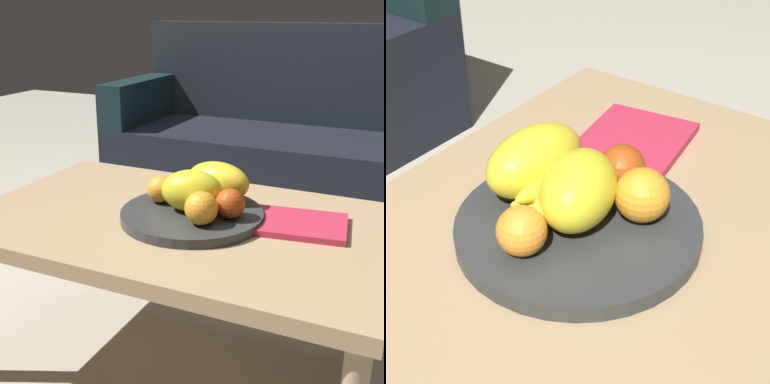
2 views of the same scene
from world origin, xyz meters
The scene contains 9 objects.
coffee_table centered at (0.00, 0.00, 0.41)m, with size 1.10×0.68×0.46m.
fruit_bowl centered at (0.04, 0.00, 0.47)m, with size 0.37×0.37×0.03m, color #303333.
melon_large_front centered at (0.04, 0.00, 0.53)m, with size 0.16×0.11×0.11m, color yellow.
melon_smaller_beside centered at (0.06, 0.10, 0.53)m, with size 0.18×0.11×0.11m, color yellow.
orange_front centered at (-0.07, 0.02, 0.52)m, with size 0.07×0.07×0.07m, color orange.
orange_left centered at (0.09, -0.07, 0.52)m, with size 0.08×0.08×0.08m, color orange.
apple_front centered at (0.14, -0.01, 0.52)m, with size 0.08×0.08×0.08m, color #AA4112.
banana_bunch centered at (0.03, 0.04, 0.51)m, with size 0.17×0.14×0.06m.
magazine centered at (0.29, 0.07, 0.46)m, with size 0.25×0.18×0.02m, color #BB2944.
Camera 2 is at (-0.57, -0.43, 1.05)m, focal length 58.95 mm.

